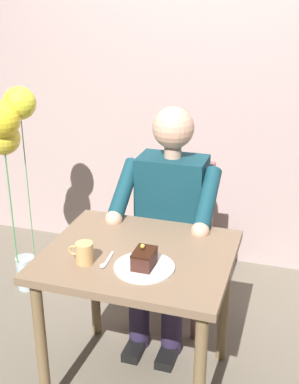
# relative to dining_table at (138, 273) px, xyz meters

# --- Properties ---
(ground_plane) EXTENTS (14.00, 14.00, 0.00)m
(ground_plane) POSITION_rel_dining_table_xyz_m (0.00, 0.00, -0.62)
(ground_plane) COLOR #706657
(cafe_rear_panel) EXTENTS (6.40, 0.12, 3.00)m
(cafe_rear_panel) POSITION_rel_dining_table_xyz_m (0.00, -1.39, 0.88)
(cafe_rear_panel) COLOR #B59A98
(cafe_rear_panel) RESTS_ON ground
(dining_table) EXTENTS (0.82, 0.70, 0.72)m
(dining_table) POSITION_rel_dining_table_xyz_m (0.00, 0.00, 0.00)
(dining_table) COLOR #7F634B
(dining_table) RESTS_ON ground
(chair) EXTENTS (0.42, 0.42, 0.91)m
(chair) POSITION_rel_dining_table_xyz_m (0.00, -0.66, -0.11)
(chair) COLOR #845759
(chair) RESTS_ON ground
(seated_person) EXTENTS (0.53, 0.58, 1.25)m
(seated_person) POSITION_rel_dining_table_xyz_m (0.00, -0.49, 0.04)
(seated_person) COLOR #133E4A
(seated_person) RESTS_ON ground
(dessert_plate) EXTENTS (0.25, 0.25, 0.01)m
(dessert_plate) POSITION_rel_dining_table_xyz_m (-0.07, 0.12, 0.11)
(dessert_plate) COLOR white
(dessert_plate) RESTS_ON dining_table
(cake_slice) EXTENTS (0.08, 0.12, 0.09)m
(cake_slice) POSITION_rel_dining_table_xyz_m (-0.07, 0.12, 0.15)
(cake_slice) COLOR #43221B
(cake_slice) RESTS_ON dessert_plate
(coffee_cup) EXTENTS (0.11, 0.08, 0.09)m
(coffee_cup) POSITION_rel_dining_table_xyz_m (0.19, 0.15, 0.16)
(coffee_cup) COLOR tan
(coffee_cup) RESTS_ON dining_table
(dessert_spoon) EXTENTS (0.03, 0.14, 0.01)m
(dessert_spoon) POSITION_rel_dining_table_xyz_m (0.10, 0.13, 0.11)
(dessert_spoon) COLOR silver
(dessert_spoon) RESTS_ON dining_table
(balloon_display) EXTENTS (0.27, 0.32, 1.30)m
(balloon_display) POSITION_rel_dining_table_xyz_m (0.97, -0.56, 0.38)
(balloon_display) COLOR #B2C1C6
(balloon_display) RESTS_ON ground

